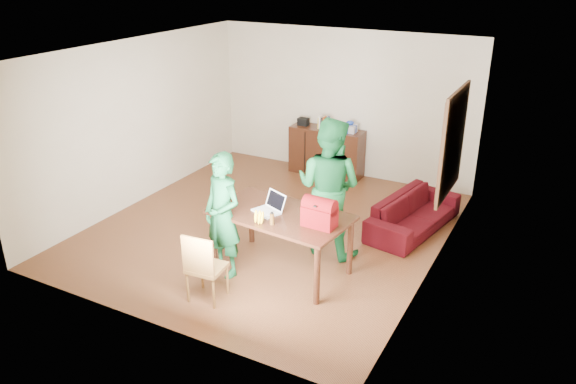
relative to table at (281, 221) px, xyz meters
The scene contains 10 objects.
room 1.47m from the table, 122.40° to the left, with size 5.20×5.70×2.90m.
table is the anchor object (origin of this frame).
chair 1.21m from the table, 114.45° to the right, with size 0.45×0.43×0.91m.
person_near 0.75m from the table, 147.16° to the right, with size 0.61×0.40×1.67m, color #13562C.
person_far 0.88m from the table, 67.16° to the left, with size 0.95×0.74×1.95m, color #16642F.
laptop 0.24m from the table, 161.46° to the right, with size 0.41×0.36×0.24m.
bananas 0.42m from the table, 104.69° to the right, with size 0.18×0.11×0.07m, color yellow, non-canonical shape.
bottle 0.38m from the table, 80.11° to the right, with size 0.06×0.06×0.17m, color #523312.
red_bag 0.65m from the table, ahead, with size 0.41×0.24×0.30m, color #710B07.
sofa 2.39m from the table, 58.82° to the left, with size 1.83×0.72×0.54m, color #38070B.
Camera 1 is at (3.88, -6.73, 3.92)m, focal length 35.00 mm.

